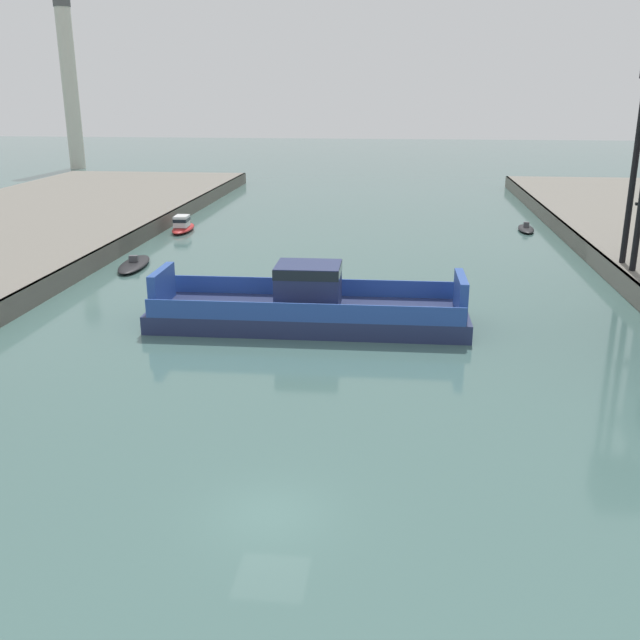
# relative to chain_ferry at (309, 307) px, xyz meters

# --- Properties ---
(ground_plane) EXTENTS (400.00, 400.00, 0.00)m
(ground_plane) POSITION_rel_chain_ferry_xyz_m (1.27, -20.70, -1.15)
(ground_plane) COLOR #476B66
(chain_ferry) EXTENTS (19.28, 6.08, 3.82)m
(chain_ferry) POSITION_rel_chain_ferry_xyz_m (0.00, 0.00, 0.00)
(chain_ferry) COLOR navy
(chain_ferry) RESTS_ON ground
(moored_boat_near_right) EXTENTS (1.83, 4.99, 0.90)m
(moored_boat_near_right) POSITION_rel_chain_ferry_xyz_m (18.35, 33.25, -0.93)
(moored_boat_near_right) COLOR black
(moored_boat_near_right) RESTS_ON ground
(moored_boat_mid_left) EXTENTS (2.19, 5.81, 1.67)m
(moored_boat_mid_left) POSITION_rel_chain_ferry_xyz_m (-16.58, 29.02, -0.53)
(moored_boat_mid_left) COLOR red
(moored_boat_mid_left) RESTS_ON ground
(moored_boat_mid_right) EXTENTS (2.68, 6.73, 0.96)m
(moored_boat_mid_right) POSITION_rel_chain_ferry_xyz_m (-16.03, 13.47, -0.91)
(moored_boat_mid_right) COLOR black
(moored_boat_mid_right) RESTS_ON ground
(smokestack_distant_a) EXTENTS (2.95, 2.95, 29.63)m
(smokestack_distant_a) POSITION_rel_chain_ferry_xyz_m (-54.11, 88.01, 14.68)
(smokestack_distant_a) COLOR beige
(smokestack_distant_a) RESTS_ON ground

